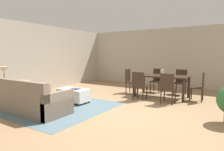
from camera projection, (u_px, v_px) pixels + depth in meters
The scene contains 17 objects.
ground_plane at pixel (122, 113), 4.90m from camera, with size 10.80×10.80×0.00m, color #9E7A56.
wall_back at pixel (176, 57), 8.95m from camera, with size 9.00×0.12×2.70m, color #BCB2A0.
wall_left at pixel (28, 58), 7.58m from camera, with size 0.12×11.00×2.70m, color #BCB2A0.
area_rug at pixel (55, 106), 5.54m from camera, with size 3.00×2.80×0.01m, color slate.
couch at pixel (31, 101), 4.99m from camera, with size 2.06×0.89×0.86m.
ottoman_table at pixel (74, 95), 6.00m from camera, with size 0.96×0.53×0.43m.
side_table at pixel (5, 89), 5.75m from camera, with size 0.40×0.40×0.60m.
table_lamp at pixel (4, 71), 5.69m from camera, with size 0.26×0.26×0.53m.
dining_table at pixel (161, 78), 6.73m from camera, with size 1.78×0.91×0.76m.
dining_chair_near_left at pixel (139, 84), 6.28m from camera, with size 0.41×0.41×0.92m.
dining_chair_near_right at pixel (168, 87), 5.79m from camera, with size 0.40×0.40×0.92m.
dining_chair_far_left at pixel (157, 79), 7.66m from camera, with size 0.41×0.41×0.92m.
dining_chair_far_right at pixel (181, 80), 7.23m from camera, with size 0.41×0.41×0.92m.
dining_chair_head_east at pixel (200, 85), 6.10m from camera, with size 0.42×0.42×0.92m.
dining_chair_head_west at pixel (130, 80), 7.44m from camera, with size 0.42×0.42×0.92m.
vase_centerpiece at pixel (162, 72), 6.70m from camera, with size 0.12×0.12×0.21m, color silver.
book_on_ottoman at pixel (75, 89), 5.90m from camera, with size 0.26×0.20×0.03m, color #3F4C72.
Camera 1 is at (2.35, -4.16, 1.47)m, focal length 31.23 mm.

